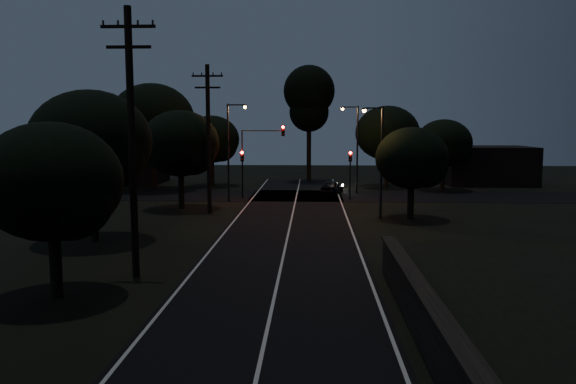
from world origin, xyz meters
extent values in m
cube|color=black|center=(0.00, 22.00, 0.01)|extent=(8.00, 70.00, 0.02)
cube|color=black|center=(0.00, 42.00, 0.01)|extent=(60.00, 8.00, 0.02)
cube|color=beige|center=(0.00, 22.00, 0.03)|extent=(0.12, 70.00, 0.01)
cube|color=beige|center=(-3.75, 22.00, 0.03)|extent=(0.12, 70.00, 0.01)
cube|color=beige|center=(3.75, 22.00, 0.03)|extent=(0.12, 70.00, 0.01)
cube|color=black|center=(4.60, 3.00, 1.55)|extent=(0.55, 26.00, 0.10)
cylinder|color=black|center=(-6.00, 15.00, 5.50)|extent=(0.30, 0.30, 11.00)
cube|color=black|center=(-6.00, 15.00, 10.20)|extent=(2.20, 0.12, 0.12)
cube|color=black|center=(-6.00, 15.00, 9.40)|extent=(1.80, 0.12, 0.12)
cylinder|color=black|center=(-6.00, 32.00, 5.25)|extent=(0.30, 0.30, 10.50)
cube|color=black|center=(-6.00, 32.00, 9.70)|extent=(2.20, 0.12, 0.12)
cube|color=black|center=(-6.00, 32.00, 8.90)|extent=(1.80, 0.12, 0.12)
cylinder|color=black|center=(-8.00, 12.00, 1.19)|extent=(0.44, 0.44, 2.38)
ellipsoid|color=black|center=(-8.00, 12.00, 4.28)|extent=(5.06, 5.06, 4.30)
sphere|color=black|center=(-7.11, 11.49, 3.78)|extent=(3.04, 3.04, 3.04)
cylinder|color=black|center=(-10.50, 22.00, 1.50)|extent=(0.44, 0.44, 3.00)
ellipsoid|color=black|center=(-10.50, 22.00, 5.43)|extent=(6.47, 6.47, 5.50)
sphere|color=black|center=(-9.37, 21.35, 4.78)|extent=(3.88, 3.88, 3.88)
cylinder|color=black|center=(-8.50, 34.00, 1.37)|extent=(0.44, 0.44, 2.73)
ellipsoid|color=black|center=(-8.50, 34.00, 4.92)|extent=(5.83, 5.83, 4.96)
sphere|color=black|center=(-7.48, 33.42, 4.34)|extent=(3.50, 3.50, 3.50)
cylinder|color=black|center=(-9.00, 50.00, 1.34)|extent=(0.44, 0.44, 2.67)
ellipsoid|color=black|center=(-9.00, 50.00, 4.82)|extent=(5.73, 5.73, 4.87)
sphere|color=black|center=(-8.00, 49.43, 4.25)|extent=(3.44, 3.44, 3.44)
cylinder|color=black|center=(-14.00, 46.00, 1.91)|extent=(0.44, 0.44, 3.82)
ellipsoid|color=black|center=(-14.00, 46.00, 6.84)|extent=(8.04, 8.04, 6.84)
sphere|color=black|center=(-12.59, 45.20, 6.03)|extent=(4.83, 4.83, 4.83)
cylinder|color=black|center=(9.00, 50.00, 1.51)|extent=(0.44, 0.44, 3.02)
ellipsoid|color=black|center=(9.00, 50.00, 5.46)|extent=(6.51, 6.51, 5.53)
sphere|color=black|center=(10.14, 49.35, 4.81)|extent=(3.90, 3.90, 3.90)
cylinder|color=black|center=(14.00, 47.00, 1.26)|extent=(0.44, 0.44, 2.52)
ellipsoid|color=black|center=(14.00, 47.00, 4.54)|extent=(5.39, 5.39, 4.58)
sphere|color=black|center=(14.94, 46.46, 4.01)|extent=(3.23, 3.23, 3.23)
cylinder|color=black|center=(8.00, 30.00, 1.14)|extent=(0.44, 0.44, 2.29)
ellipsoid|color=black|center=(8.00, 30.00, 4.11)|extent=(4.85, 4.85, 4.12)
sphere|color=black|center=(8.85, 29.51, 3.62)|extent=(2.91, 2.91, 2.91)
cylinder|color=black|center=(1.00, 55.00, 3.53)|extent=(0.50, 0.50, 7.05)
sphere|color=black|center=(1.00, 55.00, 10.00)|extent=(5.64, 5.64, 5.64)
sphere|color=black|center=(1.00, 55.00, 7.70)|extent=(4.36, 4.36, 4.36)
cube|color=black|center=(-20.00, 52.00, 2.20)|extent=(10.00, 8.00, 4.40)
cube|color=black|center=(20.00, 53.00, 2.00)|extent=(9.00, 7.00, 4.00)
cylinder|color=black|center=(-4.60, 40.00, 1.60)|extent=(0.12, 0.12, 3.20)
cube|color=black|center=(-4.60, 40.00, 3.65)|extent=(0.28, 0.22, 0.90)
sphere|color=#FF0705|center=(-4.60, 39.87, 3.95)|extent=(0.22, 0.22, 0.22)
cylinder|color=black|center=(4.60, 40.00, 1.60)|extent=(0.12, 0.12, 3.20)
cube|color=black|center=(4.60, 40.00, 3.65)|extent=(0.28, 0.22, 0.90)
sphere|color=#FF0705|center=(4.60, 39.87, 3.95)|extent=(0.22, 0.22, 0.22)
cylinder|color=black|center=(-4.60, 40.00, 2.50)|extent=(0.12, 0.12, 5.00)
cube|color=black|center=(-1.10, 40.00, 5.80)|extent=(0.28, 0.22, 0.90)
sphere|color=#FF0705|center=(-1.10, 39.87, 6.10)|extent=(0.22, 0.22, 0.22)
cube|color=black|center=(-2.85, 40.00, 5.80)|extent=(3.50, 0.08, 0.08)
cylinder|color=black|center=(-5.50, 38.00, 4.00)|extent=(0.16, 0.16, 8.00)
cube|color=black|center=(-4.80, 38.00, 7.90)|extent=(1.40, 0.10, 0.10)
cube|color=black|center=(-4.10, 38.00, 7.85)|extent=(0.35, 0.22, 0.12)
sphere|color=orange|center=(-4.10, 38.00, 7.75)|extent=(0.26, 0.26, 0.26)
cylinder|color=black|center=(5.50, 44.00, 4.00)|extent=(0.16, 0.16, 8.00)
cube|color=black|center=(4.80, 44.00, 7.90)|extent=(1.40, 0.10, 0.10)
cube|color=black|center=(4.10, 44.00, 7.85)|extent=(0.35, 0.22, 0.12)
sphere|color=orange|center=(4.10, 44.00, 7.75)|extent=(0.26, 0.26, 0.26)
cylinder|color=black|center=(6.00, 30.00, 3.75)|extent=(0.16, 0.16, 7.50)
cube|color=black|center=(5.40, 30.00, 7.40)|extent=(1.20, 0.10, 0.10)
cube|color=black|center=(4.80, 30.00, 7.35)|extent=(0.35, 0.22, 0.12)
sphere|color=orange|center=(4.80, 30.00, 7.25)|extent=(0.26, 0.26, 0.26)
imported|color=black|center=(3.20, 43.50, 0.62)|extent=(2.40, 3.91, 1.24)
camera|label=1|loc=(1.36, -7.66, 6.31)|focal=35.00mm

